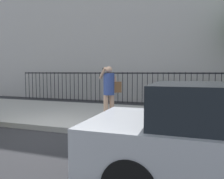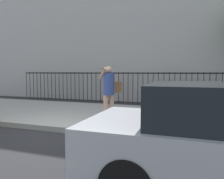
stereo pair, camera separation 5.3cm
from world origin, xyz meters
name	(u,v)px [view 1 (the left image)]	position (x,y,z in m)	size (l,w,h in m)	color
ground_plane	(57,133)	(0.00, 0.00, 0.00)	(60.00, 60.00, 0.00)	#28282B
sidewalk	(91,115)	(0.00, 2.20, 0.07)	(28.00, 4.40, 0.15)	#9E9B93
building_facade	(133,5)	(0.00, 8.50, 5.71)	(28.00, 4.00, 11.41)	#BCB7B2
iron_fence	(120,83)	(0.00, 5.90, 1.02)	(12.03, 0.04, 1.60)	black
pedestrian_on_phone	(110,88)	(0.97, 1.49, 1.10)	(0.69, 0.66, 1.63)	tan
street_bench	(198,98)	(3.65, 3.57, 0.65)	(1.60, 0.45, 0.95)	brown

